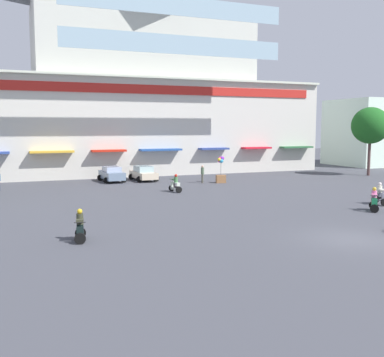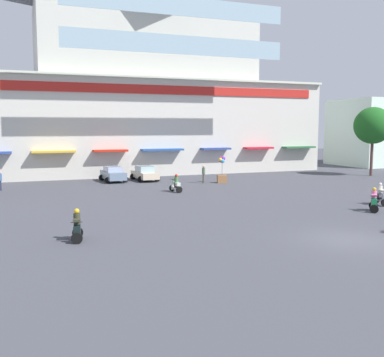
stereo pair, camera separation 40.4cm
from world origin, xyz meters
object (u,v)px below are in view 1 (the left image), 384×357
scooter_rider_4 (80,228)px  pedestrian_1 (202,173)px  scooter_rider_0 (175,185)px  balloon_vendor_cart (221,171)px  plaza_tree_1 (370,126)px  parked_car_0 (112,174)px  scooter_rider_2 (374,201)px  parked_car_1 (143,173)px  scooter_rider_5 (380,195)px

scooter_rider_4 → pedestrian_1: size_ratio=0.89×
scooter_rider_0 → balloon_vendor_cart: bearing=34.9°
plaza_tree_1 → parked_car_0: 28.18m
scooter_rider_2 → pedestrian_1: (-4.60, 17.21, 0.36)m
parked_car_0 → scooter_rider_0: size_ratio=2.76×
parked_car_1 → balloon_vendor_cart: size_ratio=1.68×
scooter_rider_2 → scooter_rider_4: (-18.42, -1.04, -0.02)m
scooter_rider_0 → scooter_rider_2: scooter_rider_2 is taller
parked_car_0 → pedestrian_1: size_ratio=2.40×
plaza_tree_1 → scooter_rider_4: size_ratio=4.91×
balloon_vendor_cart → scooter_rider_2: bearing=-80.3°
scooter_rider_0 → scooter_rider_4: (-9.48, -13.62, 0.00)m
scooter_rider_4 → balloon_vendor_cart: bearing=48.9°
plaza_tree_1 → scooter_rider_4: bearing=-151.8°
parked_car_0 → parked_car_1: (3.11, -0.27, -0.02)m
scooter_rider_5 → balloon_vendor_cart: balloon_vendor_cart is taller
scooter_rider_0 → plaza_tree_1: bearing=10.3°
scooter_rider_5 → pedestrian_1: 16.88m
parked_car_0 → scooter_rider_0: bearing=-69.1°
scooter_rider_2 → balloon_vendor_cart: (-2.87, 16.81, 0.53)m
scooter_rider_2 → balloon_vendor_cart: 17.06m
scooter_rider_2 → balloon_vendor_cart: bearing=99.7°
scooter_rider_4 → balloon_vendor_cart: 23.68m
scooter_rider_4 → scooter_rider_0: bearing=55.2°
parked_car_0 → scooter_rider_5: size_ratio=2.63×
plaza_tree_1 → scooter_rider_5: bearing=-130.3°
pedestrian_1 → balloon_vendor_cart: 1.78m
scooter_rider_5 → scooter_rider_2: bearing=-141.0°
plaza_tree_1 → parked_car_1: plaza_tree_1 is taller
plaza_tree_1 → pedestrian_1: 20.14m
pedestrian_1 → scooter_rider_4: bearing=-127.1°
parked_car_0 → plaza_tree_1: bearing=-9.5°
pedestrian_1 → balloon_vendor_cart: size_ratio=0.67×
scooter_rider_2 → scooter_rider_5: bearing=39.0°
scooter_rider_4 → plaza_tree_1: bearing=28.2°
scooter_rider_0 → scooter_rider_2: (8.94, -12.58, 0.02)m
parked_car_1 → pedestrian_1: (4.65, -4.06, 0.26)m
scooter_rider_0 → scooter_rider_4: size_ratio=0.98×
parked_car_1 → scooter_rider_0: scooter_rider_0 is taller
scooter_rider_4 → scooter_rider_2: bearing=3.2°
scooter_rider_0 → balloon_vendor_cart: balloon_vendor_cart is taller
parked_car_1 → scooter_rider_5: size_ratio=2.73×
parked_car_1 → scooter_rider_0: bearing=-88.0°
scooter_rider_0 → pedestrian_1: size_ratio=0.87×
scooter_rider_0 → pedestrian_1: (4.34, 4.63, 0.38)m
pedestrian_1 → balloon_vendor_cart: balloon_vendor_cart is taller
parked_car_0 → scooter_rider_5: bearing=-53.7°
scooter_rider_4 → parked_car_0: bearing=75.0°
plaza_tree_1 → parked_car_1: (-24.29, 4.34, -4.71)m
parked_car_1 → scooter_rider_0: 8.70m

